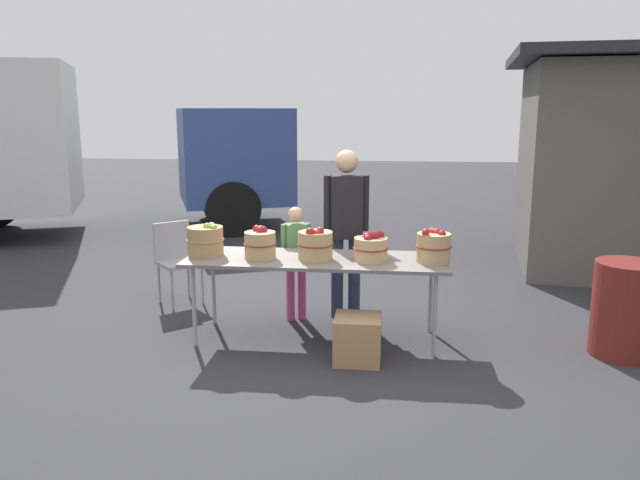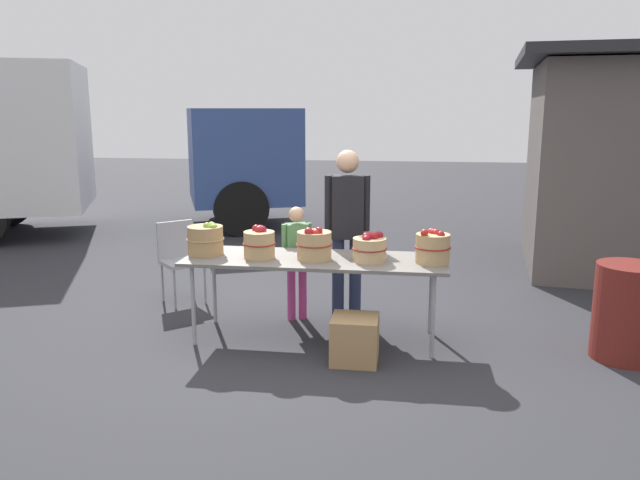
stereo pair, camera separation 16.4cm
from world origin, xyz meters
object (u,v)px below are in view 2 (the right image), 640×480
at_px(market_table, 315,262).
at_px(apple_basket_red_0, 259,244).
at_px(produce_crate, 355,339).
at_px(apple_basket_red_3, 433,247).
at_px(apple_basket_red_1, 315,245).
at_px(vendor_adult, 347,221).
at_px(child_customer, 297,254).
at_px(box_truck, 20,144).
at_px(apple_basket_red_2, 370,248).
at_px(apple_basket_green_0, 206,240).
at_px(trash_barrel, 627,312).
at_px(folding_chair, 180,255).

distance_m(market_table, apple_basket_red_0, 0.52).
bearing_deg(produce_crate, apple_basket_red_3, 35.67).
relative_size(apple_basket_red_1, produce_crate, 0.84).
distance_m(market_table, produce_crate, 0.81).
distance_m(apple_basket_red_3, vendor_adult, 1.04).
bearing_deg(child_customer, apple_basket_red_1, 90.04).
bearing_deg(apple_basket_red_3, market_table, 178.57).
relative_size(apple_basket_red_1, box_truck, 0.04).
bearing_deg(apple_basket_red_1, apple_basket_red_2, 1.13).
distance_m(apple_basket_green_0, trash_barrel, 3.64).
relative_size(apple_basket_red_0, folding_chair, 0.34).
relative_size(apple_basket_green_0, apple_basket_red_1, 1.06).
height_order(apple_basket_red_3, produce_crate, apple_basket_red_3).
distance_m(child_customer, box_truck, 6.38).
distance_m(apple_basket_red_0, trash_barrel, 3.13).
height_order(apple_basket_red_0, child_customer, child_customer).
distance_m(apple_basket_green_0, box_truck, 6.10).
distance_m(apple_basket_red_2, trash_barrel, 2.18).
bearing_deg(produce_crate, apple_basket_green_0, 161.67).
bearing_deg(apple_basket_red_3, trash_barrel, -1.77).
height_order(apple_basket_red_2, trash_barrel, apple_basket_red_2).
relative_size(apple_basket_red_1, folding_chair, 0.37).
height_order(box_truck, trash_barrel, box_truck).
bearing_deg(trash_barrel, apple_basket_red_2, 179.13).
bearing_deg(apple_basket_red_2, box_truck, 145.13).
relative_size(vendor_adult, folding_chair, 1.93).
relative_size(apple_basket_green_0, box_truck, 0.04).
bearing_deg(apple_basket_red_2, apple_basket_green_0, 178.58).
bearing_deg(box_truck, produce_crate, -59.93).
xyz_separation_m(apple_basket_red_2, produce_crate, (-0.08, -0.43, -0.67)).
relative_size(box_truck, folding_chair, 9.24).
relative_size(apple_basket_red_3, child_customer, 0.27).
bearing_deg(child_customer, market_table, 91.91).
relative_size(apple_basket_green_0, produce_crate, 0.89).
relative_size(apple_basket_red_3, box_truck, 0.04).
bearing_deg(produce_crate, child_customer, 124.00).
bearing_deg(vendor_adult, apple_basket_red_0, 36.20).
height_order(box_truck, folding_chair, box_truck).
xyz_separation_m(folding_chair, trash_barrel, (4.22, -1.00, -0.11)).
distance_m(market_table, folding_chair, 1.87).
bearing_deg(folding_chair, apple_basket_green_0, -100.10).
height_order(market_table, vendor_adult, vendor_adult).
xyz_separation_m(apple_basket_red_0, apple_basket_red_2, (0.97, 0.03, -0.02)).
xyz_separation_m(apple_basket_green_0, vendor_adult, (1.21, 0.64, 0.09)).
bearing_deg(apple_basket_red_3, child_customer, 157.24).
relative_size(apple_basket_red_2, folding_chair, 0.36).
relative_size(apple_basket_green_0, apple_basket_red_3, 1.10).
height_order(vendor_adult, trash_barrel, vendor_adult).
relative_size(apple_basket_red_1, apple_basket_red_2, 1.04).
bearing_deg(child_customer, apple_basket_red_3, 132.21).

